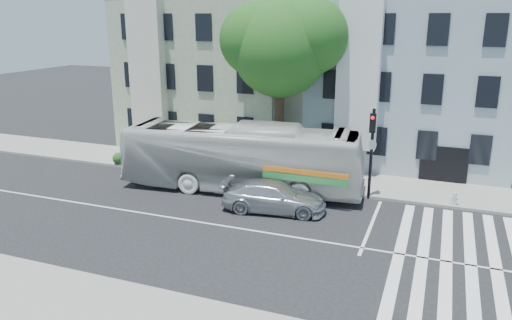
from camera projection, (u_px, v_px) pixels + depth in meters
The scene contains 11 objects.
ground at pixel (221, 225), 23.02m from camera, with size 120.00×120.00×0.00m, color black.
sidewalk_far at pixel (276, 174), 30.17m from camera, with size 80.00×4.00×0.15m, color gray.
sidewalk_near at pixel (114, 319), 15.82m from camera, with size 80.00×4.00×0.15m, color gray.
building_left at pixel (218, 69), 37.34m from camera, with size 12.00×10.00×11.00m, color #959B82.
building_right at pixel (413, 76), 32.53m from camera, with size 12.00×10.00×11.00m, color #9CADBA.
street_tree at pixel (283, 42), 28.64m from camera, with size 7.30×5.90×11.10m.
bus at pixel (241, 158), 27.27m from camera, with size 13.26×3.10×3.69m, color silver.
sedan at pixel (274, 197), 24.56m from camera, with size 5.12×2.08×1.49m, color silver.
hedge at pixel (177, 165), 30.54m from camera, with size 8.50×0.84×0.70m, color #296922, non-canonical shape.
traffic_signal at pixel (372, 142), 25.48m from camera, with size 0.50×0.55×4.81m.
fire_hydrant at pixel (455, 198), 25.07m from camera, with size 0.38×0.23×0.70m.
Camera 1 is at (9.13, -19.26, 9.33)m, focal length 35.00 mm.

